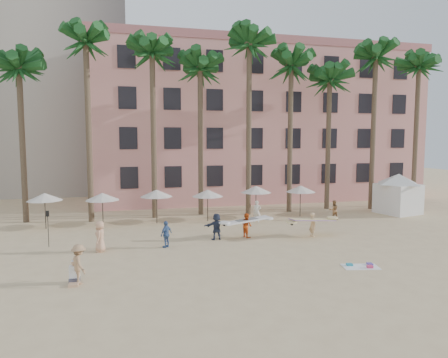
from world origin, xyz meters
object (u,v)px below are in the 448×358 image
Objects in this scene: pink_hotel at (253,126)px; carrier_yellow at (313,223)px; carrier_white at (247,224)px; cabana at (398,190)px.

pink_hotel is 10.31× the size of carrier_yellow.
pink_hotel reaches higher than carrier_white.
pink_hotel reaches higher than cabana.
cabana is 1.62× the size of carrier_white.
pink_hotel is at bearing 83.84° from carrier_yellow.
cabana is at bearing 18.49° from carrier_white.
carrier_yellow is at bearing -96.16° from pink_hotel.
carrier_white is (-6.50, -19.29, -7.12)m from pink_hotel.
carrier_yellow is (-2.18, -20.19, -7.05)m from pink_hotel.
pink_hotel reaches higher than carrier_yellow.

